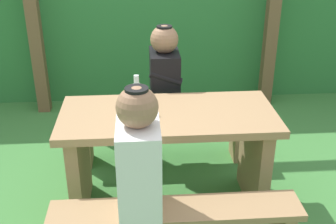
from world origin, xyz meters
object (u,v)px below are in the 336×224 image
object	(u,v)px
person_white_shirt	(139,157)
person_black_coat	(165,75)
drinking_glass	(130,110)
picnic_table	(168,143)
bench_far	(163,127)
bottle_left	(137,95)

from	to	relation	value
person_white_shirt	person_black_coat	size ratio (longest dim) A/B	1.00
drinking_glass	person_black_coat	bearing A→B (deg)	67.86
picnic_table	person_white_shirt	world-z (taller)	person_white_shirt
bench_far	person_white_shirt	bearing A→B (deg)	-99.26
picnic_table	person_white_shirt	distance (m)	0.68
bench_far	bottle_left	world-z (taller)	bottle_left
person_white_shirt	drinking_glass	size ratio (longest dim) A/B	7.65
picnic_table	bottle_left	bearing A→B (deg)	159.17
bench_far	person_white_shirt	distance (m)	1.29
picnic_table	bench_far	world-z (taller)	picnic_table
drinking_glass	bottle_left	xyz separation A→B (m)	(0.05, 0.12, 0.05)
person_black_coat	bottle_left	world-z (taller)	person_black_coat
picnic_table	bench_far	xyz separation A→B (m)	(0.00, 0.60, -0.19)
bench_far	drinking_glass	xyz separation A→B (m)	(-0.24, -0.64, 0.46)
bench_far	person_black_coat	size ratio (longest dim) A/B	1.95
picnic_table	bottle_left	world-z (taller)	bottle_left
bottle_left	person_black_coat	bearing A→B (deg)	67.55
person_black_coat	picnic_table	bearing A→B (deg)	-91.65
bottle_left	drinking_glass	bearing A→B (deg)	-110.81
person_white_shirt	person_black_coat	bearing A→B (deg)	79.91
person_black_coat	drinking_glass	bearing A→B (deg)	-112.14
bench_far	person_white_shirt	xyz separation A→B (m)	(-0.19, -1.19, 0.45)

